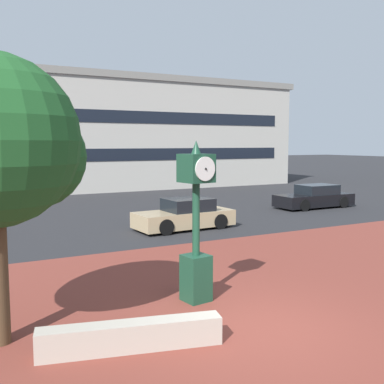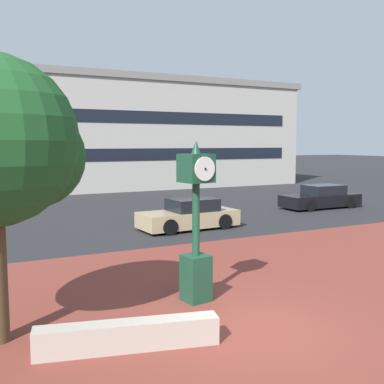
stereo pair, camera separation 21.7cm
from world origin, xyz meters
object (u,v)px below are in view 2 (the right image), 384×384
Objects in this scene: car_street_mid at (189,215)px; civic_building at (98,134)px; car_street_far at (321,198)px; street_clock at (196,226)px; plaza_tree at (0,146)px.

civic_building is (2.14, 21.67, 3.81)m from car_street_mid.
civic_building reaches higher than car_street_far.
street_clock is 8.95m from car_street_mid.
street_clock is 0.11× the size of civic_building.
civic_building is at bearing 70.42° from street_clock.
plaza_tree is 11.76m from car_street_mid.
plaza_tree is (-4.02, -0.21, 1.82)m from street_clock.
civic_building is at bearing 20.53° from car_street_far.
car_street_mid is 0.13× the size of civic_building.
car_street_far is 21.05m from civic_building.
plaza_tree is 31.52m from civic_building.
plaza_tree is 0.16× the size of civic_building.
car_street_mid is (3.84, 8.00, -1.16)m from street_clock.
street_clock is 16.73m from car_street_far.
car_street_mid is (7.87, 8.21, -2.98)m from plaza_tree.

